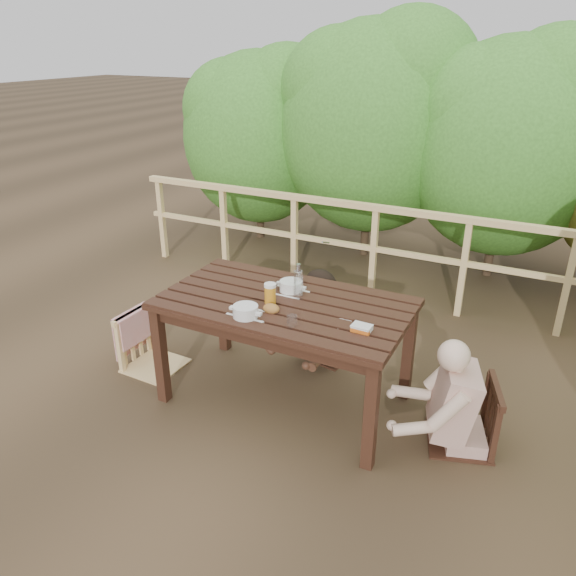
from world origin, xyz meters
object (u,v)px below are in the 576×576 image
at_px(bottle, 298,282).
at_px(tumbler, 292,322).
at_px(woman, 331,287).
at_px(soup_near, 246,312).
at_px(chair_far, 330,310).
at_px(beer_glass, 270,294).
at_px(bread_roll, 271,309).
at_px(chair_left, 150,319).
at_px(butter_tub, 362,329).
at_px(chair_right, 467,388).
at_px(diner_right, 476,362).
at_px(table, 285,352).
at_px(soup_far, 291,287).

height_order(bottle, tumbler, bottle).
distance_m(woman, soup_near, 1.13).
xyz_separation_m(chair_far, beer_glass, (-0.12, -0.82, 0.46)).
distance_m(bread_roll, bottle, 0.30).
bearing_deg(chair_left, butter_tub, -90.47).
relative_size(bottle, butter_tub, 2.15).
height_order(chair_right, diner_right, diner_right).
xyz_separation_m(diner_right, bottle, (-1.25, 0.00, 0.31)).
bearing_deg(tumbler, bottle, 110.11).
xyz_separation_m(chair_far, chair_right, (1.24, -0.66, 0.01)).
distance_m(chair_far, bread_roll, 1.02).
bearing_deg(chair_left, table, -83.38).
height_order(soup_near, soup_far, soup_near).
relative_size(chair_far, beer_glass, 5.27).
xyz_separation_m(woman, bread_roll, (-0.05, -0.95, 0.21)).
xyz_separation_m(table, bottle, (0.06, 0.09, 0.54)).
height_order(table, woman, woman).
xyz_separation_m(table, beer_glass, (-0.07, -0.08, 0.48)).
bearing_deg(soup_near, diner_right, 16.23).
relative_size(soup_near, bread_roll, 2.44).
bearing_deg(diner_right, butter_tub, 93.30).
bearing_deg(diner_right, bread_roll, 84.29).
distance_m(soup_near, soup_far, 0.51).
relative_size(chair_far, tumbler, 10.29).
height_order(chair_far, beer_glass, beer_glass).
bearing_deg(table, tumbler, -55.96).
bearing_deg(soup_far, chair_far, 82.29).
bearing_deg(soup_near, tumbler, 5.06).
height_order(woman, bottle, woman).
height_order(chair_far, bread_roll, bread_roll).
distance_m(diner_right, bottle, 1.29).
relative_size(chair_right, butter_tub, 6.86).
bearing_deg(soup_near, butter_tub, 12.11).
relative_size(chair_far, soup_near, 2.97).
relative_size(diner_right, bread_roll, 10.91).
height_order(diner_right, tumbler, diner_right).
relative_size(chair_left, bottle, 3.25).
bearing_deg(tumbler, soup_near, -174.94).
distance_m(soup_far, bread_roll, 0.36).
xyz_separation_m(soup_far, bottle, (0.10, -0.08, 0.09)).
bearing_deg(butter_tub, soup_near, -165.36).
relative_size(chair_far, bottle, 3.11).
xyz_separation_m(beer_glass, bottle, (0.14, 0.16, 0.06)).
relative_size(tumbler, butter_tub, 0.65).
bearing_deg(woman, bread_roll, 99.34).
distance_m(soup_near, beer_glass, 0.26).
distance_m(bread_roll, beer_glass, 0.14).
height_order(soup_near, beer_glass, beer_glass).
height_order(table, chair_far, chair_far).
bearing_deg(beer_glass, bottle, 50.19).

